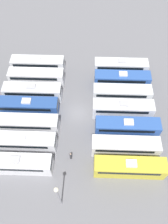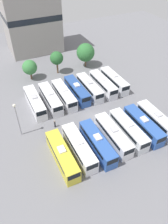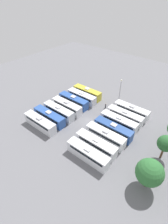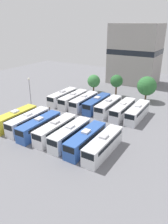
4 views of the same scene
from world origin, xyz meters
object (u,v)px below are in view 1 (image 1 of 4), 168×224
(bus_1, at_px, (125,146))
(bus_13, at_px, (38,64))
(bus_10, at_px, (28,106))
(bus_8, at_px, (23,142))
(bus_5, at_px, (122,79))
(bus_0, at_px, (129,167))
(bus_7, at_px, (17,164))
(bus_4, at_px, (122,93))
(bus_11, at_px, (33,92))
(bus_12, at_px, (36,77))
(bus_3, at_px, (123,109))
(worker_person, at_px, (71,156))
(bus_9, at_px, (27,123))
(bus_2, at_px, (127,127))
(light_pole, at_px, (58,194))
(bus_6, at_px, (121,67))

(bus_1, height_order, bus_13, same)
(bus_10, bearing_deg, bus_8, -176.86)
(bus_8, bearing_deg, bus_5, -50.20)
(bus_0, distance_m, bus_7, 17.34)
(bus_5, xyz_separation_m, bus_13, (3.73, 17.34, 0.00))
(bus_0, bearing_deg, bus_8, 77.73)
(bus_4, distance_m, bus_10, 17.64)
(bus_11, height_order, bus_12, same)
(bus_3, xyz_separation_m, bus_4, (3.56, -0.08, 0.00))
(bus_12, distance_m, worker_person, 18.14)
(bus_9, distance_m, worker_person, 9.61)
(bus_2, height_order, light_pole, light_pole)
(bus_10, xyz_separation_m, light_pole, (-16.06, -7.46, 3.68))
(bus_2, height_order, bus_12, same)
(bus_7, height_order, bus_12, same)
(bus_9, bearing_deg, bus_11, 1.49)
(bus_2, distance_m, bus_8, 17.64)
(bus_4, xyz_separation_m, light_pole, (-19.63, 9.82, 3.68))
(bus_10, bearing_deg, bus_1, -113.25)
(bus_12, distance_m, light_pole, 24.65)
(bus_4, height_order, bus_9, same)
(bus_0, height_order, bus_4, same)
(bus_9, distance_m, light_pole, 14.72)
(bus_10, height_order, light_pole, light_pole)
(bus_7, bearing_deg, bus_8, -3.13)
(bus_3, relative_size, bus_12, 1.00)
(bus_3, xyz_separation_m, bus_9, (-3.66, 16.75, 0.00))
(bus_5, height_order, bus_11, same)
(bus_10, bearing_deg, bus_12, -3.16)
(bus_11, bearing_deg, bus_2, -112.31)
(bus_1, xyz_separation_m, bus_7, (-3.52, 16.95, 0.00))
(bus_11, height_order, worker_person, bus_11)
(bus_10, relative_size, bus_13, 1.00)
(bus_2, bearing_deg, bus_6, 0.93)
(bus_8, bearing_deg, bus_7, 176.87)
(bus_12, bearing_deg, bus_1, -131.17)
(bus_3, height_order, bus_12, same)
(bus_7, bearing_deg, bus_9, -2.08)
(bus_5, distance_m, bus_12, 17.11)
(bus_2, height_order, bus_5, same)
(bus_0, bearing_deg, bus_3, 1.73)
(bus_0, height_order, bus_7, same)
(bus_1, height_order, bus_4, same)
(bus_2, xyz_separation_m, worker_person, (-5.24, 9.32, -0.90))
(bus_2, distance_m, bus_3, 3.80)
(bus_10, bearing_deg, bus_11, -4.48)
(bus_6, bearing_deg, bus_13, 89.29)
(bus_13, bearing_deg, worker_person, -157.51)
(bus_9, height_order, bus_12, same)
(bus_3, distance_m, bus_11, 17.27)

